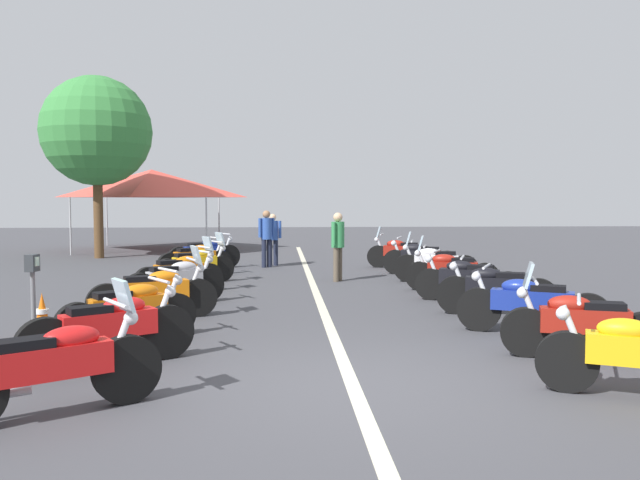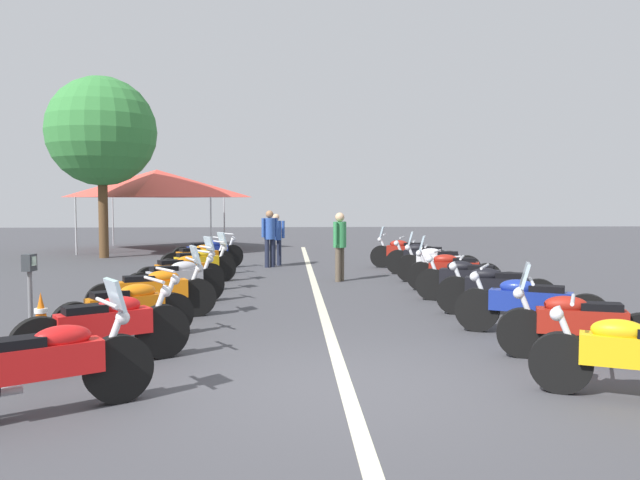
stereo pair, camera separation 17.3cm
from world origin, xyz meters
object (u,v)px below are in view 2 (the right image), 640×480
object	(u,v)px
motorcycle_left_row_4	(176,281)
motorcycle_right_row_2	(529,304)
motorcycle_left_row_6	(198,264)
motorcycle_left_row_2	(127,309)
motorcycle_right_row_8	(404,252)
motorcycle_right_row_3	(495,289)
motorcycle_left_row_8	(208,253)
motorcycle_left_row_1	(106,328)
motorcycle_right_row_7	(423,258)
motorcycle_right_row_6	(437,263)
motorcycle_left_row_0	(46,365)
bystander_1	(340,241)
motorcycle_right_row_1	(578,324)
event_tent	(157,183)
traffic_cone_1	(41,314)
motorcycle_left_row_5	(182,272)
bystander_0	(276,235)
bystander_3	(270,234)
motorcycle_right_row_4	(468,279)
parking_meter	(30,284)
motorcycle_right_row_0	(636,356)
motorcycle_left_row_3	(154,291)
motorcycle_left_row_7	(198,258)
motorcycle_right_row_5	(452,270)
roadside_tree_0	(102,132)

from	to	relation	value
motorcycle_left_row_4	motorcycle_right_row_2	bearing A→B (deg)	-61.80
motorcycle_left_row_6	motorcycle_right_row_2	world-z (taller)	motorcycle_left_row_6
motorcycle_left_row_2	motorcycle_right_row_8	size ratio (longest dim) A/B	0.88
motorcycle_right_row_3	motorcycle_left_row_8	bearing A→B (deg)	-32.87
motorcycle_left_row_1	motorcycle_right_row_7	size ratio (longest dim) A/B	0.96
motorcycle_left_row_1	motorcycle_right_row_6	distance (m)	9.41
motorcycle_left_row_0	bystander_1	xyz separation A→B (m)	(9.53, -3.48, 0.51)
motorcycle_left_row_4	motorcycle_right_row_1	distance (m)	7.25
motorcycle_right_row_7	event_tent	xyz separation A→B (m)	(9.13, 8.81, 2.19)
motorcycle_right_row_3	bystander_1	world-z (taller)	bystander_1
motorcycle_right_row_8	bystander_1	size ratio (longest dim) A/B	1.18
traffic_cone_1	motorcycle_left_row_5	bearing A→B (deg)	-19.47
bystander_0	bystander_3	size ratio (longest dim) A/B	0.93
motorcycle_left_row_5	motorcycle_right_row_6	size ratio (longest dim) A/B	0.88
motorcycle_right_row_4	parking_meter	size ratio (longest dim) A/B	1.52
motorcycle_left_row_6	parking_meter	size ratio (longest dim) A/B	1.39
motorcycle_left_row_0	motorcycle_left_row_6	world-z (taller)	motorcycle_left_row_0
bystander_1	motorcycle_left_row_4	bearing A→B (deg)	76.51
motorcycle_right_row_0	event_tent	distance (m)	21.65
motorcycle_left_row_1	motorcycle_left_row_3	bearing A→B (deg)	58.49
motorcycle_left_row_0	motorcycle_right_row_6	xyz separation A→B (m)	(9.18, -5.80, -0.00)
motorcycle_right_row_4	motorcycle_left_row_2	bearing A→B (deg)	54.28
motorcycle_left_row_1	traffic_cone_1	size ratio (longest dim) A/B	3.03
motorcycle_left_row_4	motorcycle_left_row_0	bearing A→B (deg)	-124.66
motorcycle_left_row_1	motorcycle_left_row_7	xyz separation A→B (m)	(9.07, 0.19, -0.01)
motorcycle_left_row_3	traffic_cone_1	size ratio (longest dim) A/B	3.31
motorcycle_left_row_5	motorcycle_right_row_3	bearing A→B (deg)	-58.29
motorcycle_left_row_5	motorcycle_right_row_1	distance (m)	8.38
motorcycle_left_row_4	motorcycle_left_row_7	world-z (taller)	motorcycle_left_row_4
bystander_0	motorcycle_right_row_6	bearing A→B (deg)	-126.78
motorcycle_right_row_0	event_tent	xyz separation A→B (m)	(19.72, 8.67, 2.19)
motorcycle_right_row_1	motorcycle_right_row_6	distance (m)	7.47
motorcycle_right_row_3	parking_meter	size ratio (longest dim) A/B	1.52
motorcycle_left_row_7	event_tent	distance (m)	9.75
bystander_0	bystander_3	bearing A→B (deg)	170.81
motorcycle_left_row_3	motorcycle_right_row_5	bearing A→B (deg)	5.19
motorcycle_left_row_1	motorcycle_left_row_2	size ratio (longest dim) A/B	1.06
motorcycle_left_row_5	motorcycle_left_row_7	world-z (taller)	motorcycle_left_row_5
motorcycle_right_row_7	bystander_3	xyz separation A→B (m)	(2.14, 4.11, 0.52)
motorcycle_left_row_5	roadside_tree_0	world-z (taller)	roadside_tree_0
motorcycle_right_row_8	motorcycle_left_row_0	bearing A→B (deg)	82.30
motorcycle_left_row_3	traffic_cone_1	world-z (taller)	motorcycle_left_row_3
motorcycle_right_row_2	motorcycle_right_row_7	bearing A→B (deg)	-63.75
motorcycle_left_row_4	motorcycle_right_row_7	xyz separation A→B (m)	(4.54, -5.69, -0.00)
motorcycle_left_row_0	motorcycle_right_row_7	bearing A→B (deg)	28.99
motorcycle_right_row_7	motorcycle_left_row_4	bearing A→B (deg)	58.22
motorcycle_left_row_2	motorcycle_left_row_4	world-z (taller)	motorcycle_left_row_4
motorcycle_left_row_8	motorcycle_right_row_2	world-z (taller)	motorcycle_left_row_8
bystander_3	bystander_1	bearing A→B (deg)	-2.98
motorcycle_left_row_7	motorcycle_right_row_3	world-z (taller)	motorcycle_right_row_3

